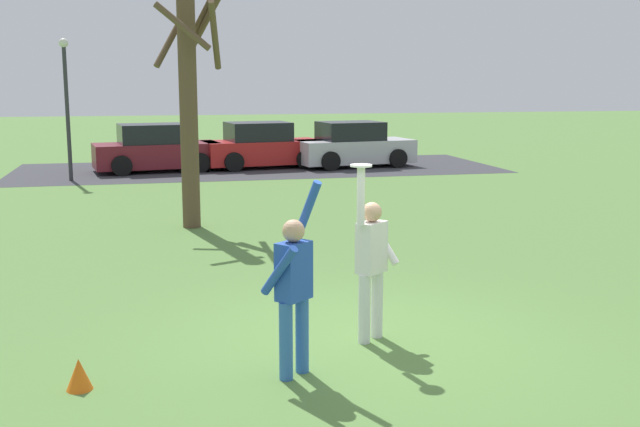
{
  "coord_description": "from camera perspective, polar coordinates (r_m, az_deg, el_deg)",
  "views": [
    {
      "loc": [
        -2.38,
        -8.31,
        3.03
      ],
      "look_at": [
        -0.44,
        0.24,
        1.49
      ],
      "focal_mm": 42.67,
      "sensor_mm": 36.0,
      "label": 1
    }
  ],
  "objects": [
    {
      "name": "person_catcher",
      "position": [
        8.86,
        3.87,
        -3.42
      ],
      "size": [
        0.57,
        0.55,
        2.08
      ],
      "rotation": [
        0.0,
        0.0,
        -2.46
      ],
      "color": "silver",
      "rests_on": "ground_plane"
    },
    {
      "name": "parked_car_maroon",
      "position": [
        26.19,
        -12.24,
        4.7
      ],
      "size": [
        4.32,
        2.49,
        1.59
      ],
      "rotation": [
        0.0,
        0.0,
        0.15
      ],
      "color": "maroon",
      "rests_on": "ground_plane"
    },
    {
      "name": "frisbee_disc",
      "position": [
        8.48,
        3.11,
        3.62
      ],
      "size": [
        0.24,
        0.24,
        0.02
      ],
      "primitive_type": "cylinder",
      "color": "white",
      "rests_on": "person_catcher"
    },
    {
      "name": "parked_car_silver",
      "position": [
        27.04,
        2.5,
        5.07
      ],
      "size": [
        4.32,
        2.49,
        1.59
      ],
      "rotation": [
        0.0,
        0.0,
        0.15
      ],
      "color": "#BCBCC1",
      "rests_on": "ground_plane"
    },
    {
      "name": "lamppost_by_lot",
      "position": [
        24.3,
        -18.48,
        8.41
      ],
      "size": [
        0.28,
        0.28,
        4.26
      ],
      "color": "#2D2D33",
      "rests_on": "ground_plane"
    },
    {
      "name": "person_defender",
      "position": [
        7.77,
        -1.98,
        -5.32
      ],
      "size": [
        0.65,
        0.64,
        2.05
      ],
      "rotation": [
        0.0,
        0.0,
        0.68
      ],
      "color": "#3366B7",
      "rests_on": "ground_plane"
    },
    {
      "name": "ground_plane",
      "position": [
        9.16,
        3.06,
        -9.35
      ],
      "size": [
        120.0,
        120.0,
        0.0
      ],
      "primitive_type": "plane",
      "color": "#567F3D"
    },
    {
      "name": "bare_tree_tall",
      "position": [
        15.86,
        -9.73,
        8.94
      ],
      "size": [
        1.55,
        1.58,
        5.16
      ],
      "color": "brown",
      "rests_on": "ground_plane"
    },
    {
      "name": "parked_car_red",
      "position": [
        26.79,
        -4.42,
        5.0
      ],
      "size": [
        4.32,
        2.49,
        1.59
      ],
      "rotation": [
        0.0,
        0.0,
        0.15
      ],
      "color": "red",
      "rests_on": "ground_plane"
    },
    {
      "name": "field_cone_orange",
      "position": [
        8.04,
        -17.62,
        -11.42
      ],
      "size": [
        0.26,
        0.26,
        0.32
      ],
      "primitive_type": "cone",
      "color": "orange",
      "rests_on": "ground_plane"
    },
    {
      "name": "parking_strip",
      "position": [
        26.62,
        -4.62,
        3.41
      ],
      "size": [
        16.51,
        6.4,
        0.01
      ],
      "primitive_type": "cube",
      "color": "#38383D",
      "rests_on": "ground_plane"
    }
  ]
}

